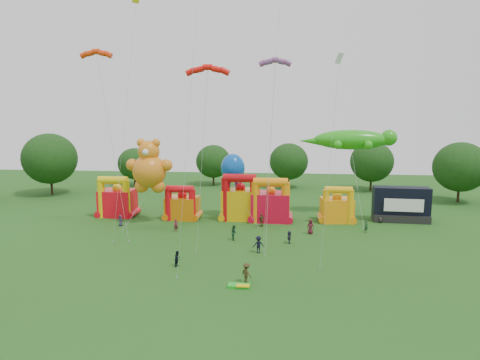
# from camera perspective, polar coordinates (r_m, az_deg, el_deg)

# --- Properties ---
(ground) EXTENTS (160.00, 160.00, 0.00)m
(ground) POSITION_cam_1_polar(r_m,az_deg,el_deg) (38.57, -5.07, -15.18)
(ground) COLOR #204F16
(ground) RESTS_ON ground
(tree_ring) EXTENTS (126.24, 128.37, 12.07)m
(tree_ring) POSITION_cam_1_polar(r_m,az_deg,el_deg) (37.32, -6.85, -5.84)
(tree_ring) COLOR #352314
(tree_ring) RESTS_ON ground
(bouncy_castle_0) EXTENTS (5.22, 4.27, 6.40)m
(bouncy_castle_0) POSITION_cam_1_polar(r_m,az_deg,el_deg) (68.86, -16.09, -2.66)
(bouncy_castle_0) COLOR red
(bouncy_castle_0) RESTS_ON ground
(bouncy_castle_1) EXTENTS (4.99, 4.19, 5.29)m
(bouncy_castle_1) POSITION_cam_1_polar(r_m,az_deg,el_deg) (65.02, -7.73, -3.42)
(bouncy_castle_1) COLOR orange
(bouncy_castle_1) RESTS_ON ground
(bouncy_castle_2) EXTENTS (5.53, 4.49, 7.08)m
(bouncy_castle_2) POSITION_cam_1_polar(r_m,az_deg,el_deg) (64.13, 0.07, -2.92)
(bouncy_castle_2) COLOR #DDA60B
(bouncy_castle_2) RESTS_ON ground
(bouncy_castle_3) EXTENTS (5.68, 4.60, 6.64)m
(bouncy_castle_3) POSITION_cam_1_polar(r_m,az_deg,el_deg) (63.37, 4.11, -3.23)
(bouncy_castle_3) COLOR red
(bouncy_castle_3) RESTS_ON ground
(bouncy_castle_4) EXTENTS (4.81, 4.04, 5.45)m
(bouncy_castle_4) POSITION_cam_1_polar(r_m,az_deg,el_deg) (64.26, 12.80, -3.64)
(bouncy_castle_4) COLOR orange
(bouncy_castle_4) RESTS_ON ground
(stage_trailer) EXTENTS (8.11, 3.45, 5.12)m
(stage_trailer) POSITION_cam_1_polar(r_m,az_deg,el_deg) (67.37, 20.66, -3.10)
(stage_trailer) COLOR black
(stage_trailer) RESTS_ON ground
(teddy_bear_kite) EXTENTS (6.77, 7.24, 12.34)m
(teddy_bear_kite) POSITION_cam_1_polar(r_m,az_deg,el_deg) (62.25, -12.46, 0.03)
(teddy_bear_kite) COLOR orange
(teddy_bear_kite) RESTS_ON ground
(gecko_kite) EXTENTS (14.96, 11.41, 13.46)m
(gecko_kite) POSITION_cam_1_polar(r_m,az_deg,el_deg) (66.97, 14.87, 3.10)
(gecko_kite) COLOR green
(gecko_kite) RESTS_ON ground
(octopus_kite) EXTENTS (6.29, 8.71, 9.84)m
(octopus_kite) POSITION_cam_1_polar(r_m,az_deg,el_deg) (63.24, 0.16, -1.98)
(octopus_kite) COLOR #0B4EAD
(octopus_kite) RESTS_ON ground
(parafoil_kites) EXTENTS (26.66, 9.68, 24.51)m
(parafoil_kites) POSITION_cam_1_polar(r_m,az_deg,el_deg) (53.48, -11.04, 4.39)
(parafoil_kites) COLOR red
(parafoil_kites) RESTS_ON ground
(diamond_kites) EXTENTS (27.26, 17.14, 37.81)m
(diamond_kites) POSITION_cam_1_polar(r_m,az_deg,el_deg) (47.85, -2.46, 9.03)
(diamond_kites) COLOR red
(diamond_kites) RESTS_ON ground
(folded_kite_bundle) EXTENTS (2.02, 1.12, 0.31)m
(folded_kite_bundle) POSITION_cam_1_polar(r_m,az_deg,el_deg) (40.19, -0.08, -13.91)
(folded_kite_bundle) COLOR green
(folded_kite_bundle) RESTS_ON ground
(spectator_0) EXTENTS (0.91, 0.77, 1.58)m
(spectator_0) POSITION_cam_1_polar(r_m,az_deg,el_deg) (62.91, -15.65, -5.24)
(spectator_0) COLOR #302A46
(spectator_0) RESTS_ON ground
(spectator_1) EXTENTS (0.73, 0.69, 1.67)m
(spectator_1) POSITION_cam_1_polar(r_m,az_deg,el_deg) (58.45, -8.52, -6.02)
(spectator_1) COLOR maroon
(spectator_1) RESTS_ON ground
(spectator_2) EXTENTS (0.91, 1.07, 1.92)m
(spectator_2) POSITION_cam_1_polar(r_m,az_deg,el_deg) (54.08, -0.78, -7.00)
(spectator_2) COLOR #1A4326
(spectator_2) RESTS_ON ground
(spectator_3) EXTENTS (1.39, 0.97, 1.97)m
(spectator_3) POSITION_cam_1_polar(r_m,az_deg,el_deg) (49.16, 2.48, -8.59)
(spectator_3) COLOR black
(spectator_3) RESTS_ON ground
(spectator_4) EXTENTS (1.16, 1.06, 1.90)m
(spectator_4) POSITION_cam_1_polar(r_m,az_deg,el_deg) (60.36, 2.90, -5.35)
(spectator_4) COLOR #42391A
(spectator_4) RESTS_ON ground
(spectator_5) EXTENTS (0.53, 1.48, 1.57)m
(spectator_5) POSITION_cam_1_polar(r_m,az_deg,el_deg) (53.00, 6.57, -7.58)
(spectator_5) COLOR #27233B
(spectator_5) RESTS_ON ground
(spectator_6) EXTENTS (1.07, 0.83, 1.94)m
(spectator_6) POSITION_cam_1_polar(r_m,az_deg,el_deg) (57.44, 9.37, -6.16)
(spectator_6) COLOR #501721
(spectator_6) RESTS_ON ground
(spectator_7) EXTENTS (0.73, 0.67, 1.67)m
(spectator_7) POSITION_cam_1_polar(r_m,az_deg,el_deg) (59.73, 16.46, -5.97)
(spectator_7) COLOR #1A4121
(spectator_7) RESTS_ON ground
(spectator_8) EXTENTS (0.81, 0.94, 1.66)m
(spectator_8) POSITION_cam_1_polar(r_m,az_deg,el_deg) (45.46, -8.31, -10.34)
(spectator_8) COLOR black
(spectator_8) RESTS_ON ground
(spectator_9) EXTENTS (1.38, 1.40, 1.94)m
(spectator_9) POSITION_cam_1_polar(r_m,az_deg,el_deg) (40.85, 0.88, -12.28)
(spectator_9) COLOR #393016
(spectator_9) RESTS_ON ground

